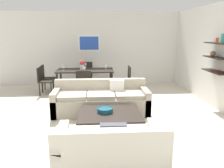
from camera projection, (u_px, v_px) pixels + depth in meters
ground_plane at (101, 117)px, 5.31m from camera, size 18.00×18.00×0.00m
back_wall_unit at (107, 48)px, 8.45m from camera, size 8.40×0.09×2.70m
right_wall_shelf_unit at (217, 56)px, 5.78m from camera, size 0.34×8.20×2.70m
sofa_beige at (101, 101)px, 5.57m from camera, size 2.33×0.90×0.78m
loveseat_white at (110, 151)px, 3.21m from camera, size 1.54×0.90×0.78m
coffee_table at (110, 122)px, 4.54m from camera, size 1.25×1.02×0.38m
decorative_bowl at (105, 110)px, 4.53m from camera, size 0.33×0.33×0.09m
dining_table at (85, 72)px, 7.37m from camera, size 1.84×0.86×0.75m
dining_chair_head at (86, 73)px, 8.22m from camera, size 0.44×0.44×0.88m
dining_chair_left_near at (43, 79)px, 7.13m from camera, size 0.44×0.44×0.88m
dining_chair_foot at (84, 83)px, 6.59m from camera, size 0.44×0.44×0.88m
dining_chair_left_far at (46, 76)px, 7.51m from camera, size 0.44×0.44×0.88m
dining_chair_right_near at (126, 78)px, 7.31m from camera, size 0.44×0.44×0.88m
wine_glass_left_near at (63, 67)px, 7.18m from camera, size 0.06×0.06×0.17m
wine_glass_head at (86, 64)px, 7.68m from camera, size 0.07×0.07×0.18m
wine_glass_foot at (84, 68)px, 6.96m from camera, size 0.07×0.07×0.16m
wine_glass_right_near at (106, 67)px, 7.27m from camera, size 0.06×0.06×0.15m
centerpiece_vase at (82, 65)px, 7.35m from camera, size 0.16×0.16×0.31m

